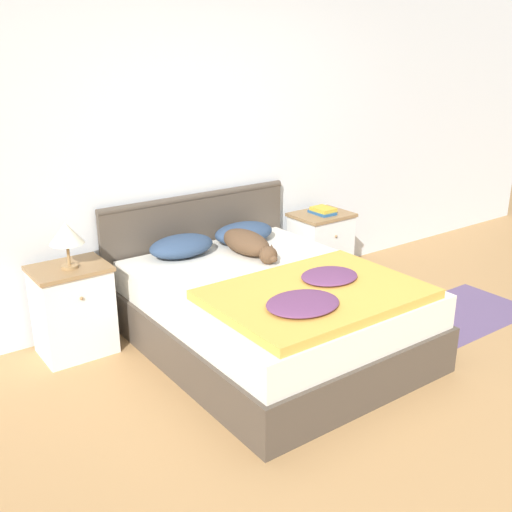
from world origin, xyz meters
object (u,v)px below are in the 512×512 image
Objects in this scene: book_stack at (323,211)px; dog at (248,243)px; nightstand_right at (320,247)px; pillow_right at (244,233)px; pillow_left at (182,246)px; nightstand_left at (73,310)px; table_lamp at (66,234)px; bed at (272,314)px.

dog is at bearing -165.20° from book_stack.
dog is 1.03m from book_stack.
pillow_right is (-0.85, -0.02, 0.30)m from nightstand_right.
book_stack is at bearing -81.27° from nightstand_right.
pillow_left is 2.22× the size of book_stack.
nightstand_right is 1.26× the size of pillow_left.
table_lamp is at bearing -90.00° from nightstand_left.
table_lamp is at bearing -179.32° from nightstand_right.
dog reaches higher than pillow_right.
pillow_right is (0.28, 0.75, 0.35)m from bed.
nightstand_right is at bearing 0.68° from table_lamp.
book_stack is at bearing 0.58° from pillow_right.
nightstand_left is 0.91× the size of dog.
bed is 1.42m from book_stack.
bed is 3.81× the size of pillow_right.
pillow_left is (-1.42, -0.02, 0.30)m from nightstand_right.
nightstand_left is 1.26× the size of pillow_right.
pillow_left is (-0.28, 0.75, 0.35)m from bed.
dog reaches higher than book_stack.
table_lamp is at bearing 146.81° from bed.
bed is 1.48m from table_lamp.
pillow_right is 0.85m from book_stack.
table_lamp reaches higher than book_stack.
dog is (0.14, 0.49, 0.36)m from bed.
book_stack reaches higher than bed.
nightstand_left is at bearing 179.69° from book_stack.
pillow_right is at bearing 69.24° from bed.
bed is 3.81× the size of pillow_left.
dog is 3.07× the size of book_stack.
book_stack is at bearing 14.80° from dog.
pillow_right reaches higher than nightstand_right.
table_lamp reaches higher than nightstand_right.
pillow_left is 1.00× the size of pillow_right.
pillow_left is at bearing -179.65° from book_stack.
pillow_right is at bearing -178.59° from nightstand_right.
dog is at bearing -12.12° from nightstand_left.
pillow_right is at bearing -0.85° from nightstand_left.
pillow_left is at bearing -1.41° from nightstand_left.
bed is 6.15× the size of table_lamp.
book_stack is at bearing 0.37° from table_lamp.
pillow_left is 1.62× the size of table_lamp.
nightstand_right is at bearing 0.00° from nightstand_left.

